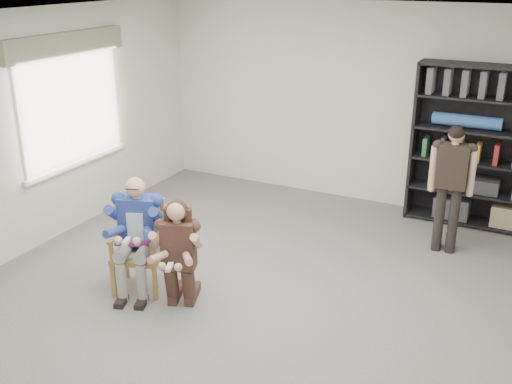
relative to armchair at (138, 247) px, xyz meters
The scene contains 8 objects.
room_shell 1.55m from the armchair, ahead, with size 6.00×7.00×2.80m, color white, non-canonical shape.
floor 1.33m from the armchair, ahead, with size 6.00×7.00×0.01m, color #5F5D57.
window_left 2.31m from the armchair, 148.22° to the left, with size 0.16×2.00×1.75m, color silver, non-canonical shape.
armchair is the anchor object (origin of this frame).
seated_man 0.14m from the armchair, ahead, with size 0.54×0.75×1.25m, color navy, non-canonical shape.
kneeling_woman 0.60m from the armchair, 11.69° to the right, with size 0.48×0.77×1.14m, color #35241B, non-canonical shape.
bookshelf 4.49m from the armchair, 48.59° to the left, with size 1.80×0.38×2.10m, color black, non-canonical shape.
standing_man 3.61m from the armchair, 40.81° to the left, with size 0.48×0.27×1.57m, color black, non-canonical shape.
Camera 1 is at (2.36, -4.53, 3.24)m, focal length 42.00 mm.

